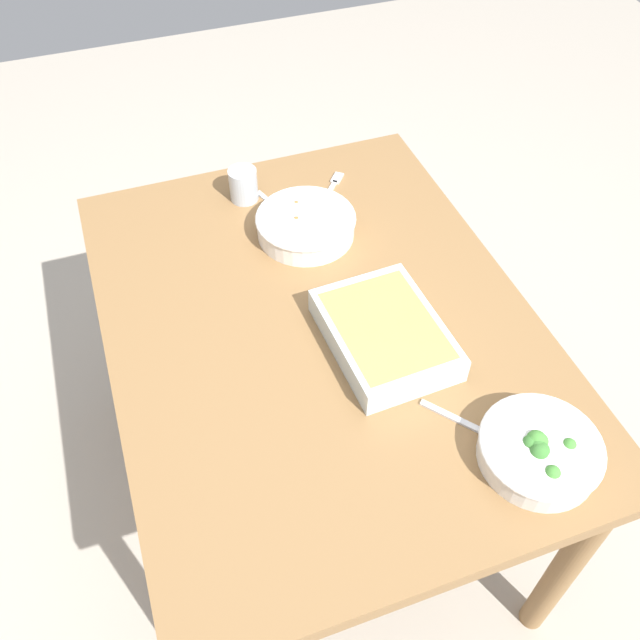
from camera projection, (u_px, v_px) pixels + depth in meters
name	position (u px, v px, depth m)	size (l,w,h in m)	color
ground_plane	(320.00, 485.00, 2.00)	(6.00, 6.00, 0.00)	#B2A899
dining_table	(320.00, 347.00, 1.52)	(1.20, 0.90, 0.74)	olive
stew_bowl	(306.00, 224.00, 1.61)	(0.24, 0.24, 0.06)	white
broccoli_bowl	(540.00, 450.00, 1.20)	(0.22, 0.22, 0.07)	white
baking_dish	(385.00, 333.00, 1.38)	(0.31, 0.23, 0.06)	silver
drink_cup	(244.00, 186.00, 1.70)	(0.07, 0.07, 0.08)	#B2BCC6
spoon_by_stew	(284.00, 214.00, 1.68)	(0.17, 0.07, 0.01)	silver
spoon_by_broccoli	(475.00, 428.00, 1.26)	(0.15, 0.12, 0.01)	silver
fork_on_table	(331.00, 189.00, 1.75)	(0.15, 0.13, 0.01)	silver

